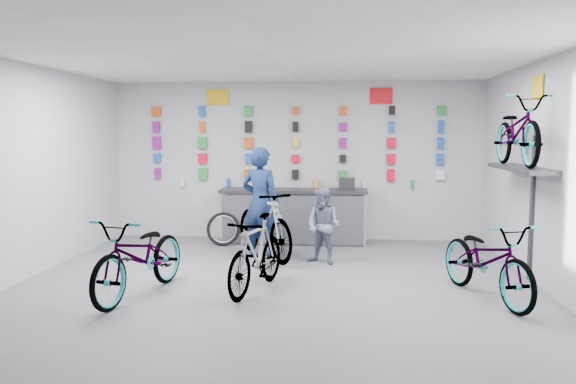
# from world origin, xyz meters

# --- Properties ---
(floor) EXTENTS (8.00, 8.00, 0.00)m
(floor) POSITION_xyz_m (0.00, 0.00, 0.00)
(floor) COLOR #56565B
(floor) RESTS_ON ground
(ceiling) EXTENTS (8.00, 8.00, 0.00)m
(ceiling) POSITION_xyz_m (0.00, 0.00, 3.00)
(ceiling) COLOR white
(ceiling) RESTS_ON wall_back
(wall_back) EXTENTS (7.00, 0.00, 7.00)m
(wall_back) POSITION_xyz_m (0.00, 4.00, 1.50)
(wall_back) COLOR #B4B4B7
(wall_back) RESTS_ON floor
(wall_front) EXTENTS (7.00, 0.00, 7.00)m
(wall_front) POSITION_xyz_m (0.00, -4.00, 1.50)
(wall_front) COLOR #B4B4B7
(wall_front) RESTS_ON floor
(wall_right) EXTENTS (0.00, 8.00, 8.00)m
(wall_right) POSITION_xyz_m (3.50, 0.00, 1.50)
(wall_right) COLOR #B4B4B7
(wall_right) RESTS_ON floor
(counter) EXTENTS (2.70, 0.66, 1.00)m
(counter) POSITION_xyz_m (0.00, 3.54, 0.49)
(counter) COLOR black
(counter) RESTS_ON floor
(merch_wall) EXTENTS (5.57, 0.08, 1.55)m
(merch_wall) POSITION_xyz_m (-0.10, 3.93, 1.78)
(merch_wall) COLOR #8B0E8B
(merch_wall) RESTS_ON wall_back
(wall_bracket) EXTENTS (0.39, 1.90, 2.00)m
(wall_bracket) POSITION_xyz_m (3.33, 1.20, 1.46)
(wall_bracket) COLOR #333338
(wall_bracket) RESTS_ON wall_right
(sign_left) EXTENTS (0.42, 0.02, 0.30)m
(sign_left) POSITION_xyz_m (-1.50, 3.98, 2.72)
(sign_left) COLOR yellow
(sign_left) RESTS_ON wall_back
(sign_right) EXTENTS (0.42, 0.02, 0.30)m
(sign_right) POSITION_xyz_m (1.60, 3.98, 2.72)
(sign_right) COLOR red
(sign_right) RESTS_ON wall_back
(sign_side) EXTENTS (0.02, 0.40, 0.30)m
(sign_side) POSITION_xyz_m (3.48, 1.20, 2.65)
(sign_side) COLOR yellow
(sign_side) RESTS_ON wall_right
(bike_left) EXTENTS (1.09, 2.05, 1.02)m
(bike_left) POSITION_xyz_m (-1.61, -0.06, 0.51)
(bike_left) COLOR gray
(bike_left) RESTS_ON floor
(bike_center) EXTENTS (0.88, 1.70, 0.98)m
(bike_center) POSITION_xyz_m (-0.21, 0.27, 0.49)
(bike_center) COLOR gray
(bike_center) RESTS_ON floor
(bike_right) EXTENTS (1.23, 2.00, 0.99)m
(bike_right) POSITION_xyz_m (2.65, 0.20, 0.50)
(bike_right) COLOR gray
(bike_right) RESTS_ON floor
(bike_service) EXTENTS (1.50, 1.87, 1.14)m
(bike_service) POSITION_xyz_m (-0.37, 2.23, 0.57)
(bike_service) COLOR gray
(bike_service) RESTS_ON floor
(bike_wall) EXTENTS (0.63, 1.80, 0.95)m
(bike_wall) POSITION_xyz_m (3.25, 1.20, 2.05)
(bike_wall) COLOR gray
(bike_wall) RESTS_ON wall_bracket
(clerk) EXTENTS (0.77, 0.63, 1.81)m
(clerk) POSITION_xyz_m (-0.42, 2.21, 0.91)
(clerk) COLOR #112148
(clerk) RESTS_ON floor
(customer) EXTENTS (0.72, 0.67, 1.19)m
(customer) POSITION_xyz_m (0.60, 1.91, 0.60)
(customer) COLOR slate
(customer) RESTS_ON floor
(spare_wheel) EXTENTS (0.62, 0.21, 0.61)m
(spare_wheel) POSITION_xyz_m (-1.25, 3.17, 0.30)
(spare_wheel) COLOR black
(spare_wheel) RESTS_ON floor
(register) EXTENTS (0.29, 0.31, 0.22)m
(register) POSITION_xyz_m (0.98, 3.55, 1.11)
(register) COLOR black
(register) RESTS_ON counter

